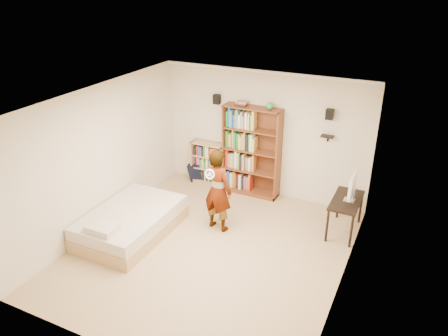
# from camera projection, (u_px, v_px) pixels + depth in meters

# --- Properties ---
(ground) EXTENTS (4.50, 5.00, 0.01)m
(ground) POSITION_uv_depth(u_px,v_px,m) (210.00, 250.00, 7.70)
(ground) COLOR tan
(ground) RESTS_ON ground
(room_shell) EXTENTS (4.52, 5.02, 2.71)m
(room_shell) POSITION_uv_depth(u_px,v_px,m) (209.00, 159.00, 6.96)
(room_shell) COLOR beige
(room_shell) RESTS_ON ground
(crown_molding) EXTENTS (4.50, 5.00, 0.06)m
(crown_molding) POSITION_uv_depth(u_px,v_px,m) (208.00, 104.00, 6.58)
(crown_molding) COLOR white
(crown_molding) RESTS_ON room_shell
(speaker_left) EXTENTS (0.14, 0.12, 0.20)m
(speaker_left) POSITION_uv_depth(u_px,v_px,m) (217.00, 99.00, 9.24)
(speaker_left) COLOR black
(speaker_left) RESTS_ON room_shell
(speaker_right) EXTENTS (0.14, 0.12, 0.20)m
(speaker_right) POSITION_uv_depth(u_px,v_px,m) (330.00, 114.00, 8.29)
(speaker_right) COLOR black
(speaker_right) RESTS_ON room_shell
(wall_shelf) EXTENTS (0.25, 0.16, 0.02)m
(wall_shelf) POSITION_uv_depth(u_px,v_px,m) (327.00, 136.00, 8.49)
(wall_shelf) COLOR black
(wall_shelf) RESTS_ON room_shell
(tall_bookshelf) EXTENTS (1.24, 0.36, 1.96)m
(tall_bookshelf) POSITION_uv_depth(u_px,v_px,m) (251.00, 152.00, 9.26)
(tall_bookshelf) COLOR brown
(tall_bookshelf) RESTS_ON ground
(low_bookshelf) EXTENTS (0.79, 0.29, 0.98)m
(low_bookshelf) POSITION_uv_depth(u_px,v_px,m) (209.00, 163.00, 9.91)
(low_bookshelf) COLOR tan
(low_bookshelf) RESTS_ON ground
(computer_desk) EXTENTS (0.50, 1.00, 0.68)m
(computer_desk) POSITION_uv_depth(u_px,v_px,m) (345.00, 216.00, 8.11)
(computer_desk) COLOR black
(computer_desk) RESTS_ON ground
(imac) EXTENTS (0.19, 0.54, 0.53)m
(imac) POSITION_uv_depth(u_px,v_px,m) (351.00, 187.00, 7.83)
(imac) COLOR white
(imac) RESTS_ON computer_desk
(daybed) EXTENTS (1.31, 2.01, 0.59)m
(daybed) POSITION_uv_depth(u_px,v_px,m) (131.00, 219.00, 8.08)
(daybed) COLOR silver
(daybed) RESTS_ON ground
(person) EXTENTS (0.64, 0.47, 1.61)m
(person) POSITION_uv_depth(u_px,v_px,m) (218.00, 190.00, 8.03)
(person) COLOR black
(person) RESTS_ON ground
(wii_wheel) EXTENTS (0.19, 0.07, 0.20)m
(wii_wheel) POSITION_uv_depth(u_px,v_px,m) (210.00, 174.00, 7.60)
(wii_wheel) COLOR white
(wii_wheel) RESTS_ON person
(navy_bag) EXTENTS (0.38, 0.30, 0.45)m
(navy_bag) POSITION_uv_depth(u_px,v_px,m) (196.00, 172.00, 10.11)
(navy_bag) COLOR black
(navy_bag) RESTS_ON ground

